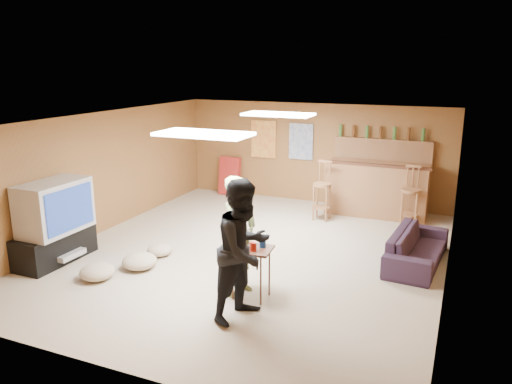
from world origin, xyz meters
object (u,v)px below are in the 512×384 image
at_px(person_black, 244,250).
at_px(tray_table, 251,273).
at_px(tv_body, 54,207).
at_px(person_olive, 239,236).
at_px(bar_counter, 377,189).
at_px(sofa, 417,248).

xyz_separation_m(person_black, tray_table, (-0.13, 0.50, -0.53)).
relative_size(person_black, tray_table, 2.50).
distance_m(person_black, tray_table, 0.74).
bearing_deg(tv_body, person_black, -7.60).
bearing_deg(tray_table, person_olive, 161.26).
xyz_separation_m(bar_counter, sofa, (1.05, -2.32, -0.29)).
bearing_deg(person_olive, bar_counter, -3.10).
relative_size(bar_counter, person_olive, 1.23).
height_order(person_olive, tray_table, person_olive).
relative_size(tv_body, person_olive, 0.67).
xyz_separation_m(person_black, sofa, (1.78, 2.58, -0.61)).
bearing_deg(bar_counter, sofa, -65.76).
xyz_separation_m(tv_body, person_olive, (3.08, 0.12, -0.08)).
height_order(person_black, tray_table, person_black).
xyz_separation_m(bar_counter, person_olive, (-1.07, -4.33, 0.27)).
relative_size(tv_body, person_black, 0.63).
bearing_deg(person_black, bar_counter, 8.84).
height_order(tv_body, person_black, person_black).
bearing_deg(sofa, tv_body, 116.91).
bearing_deg(bar_counter, person_olive, -103.87).
height_order(person_black, sofa, person_black).
bearing_deg(tv_body, tray_table, 0.82).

